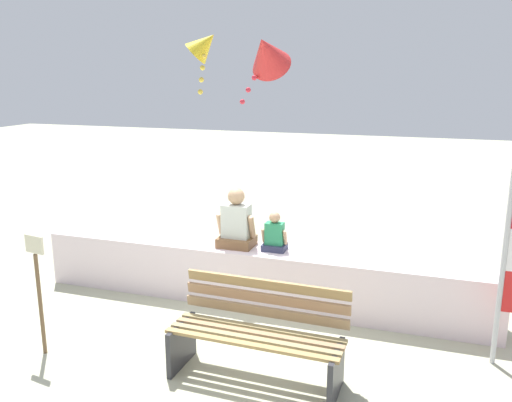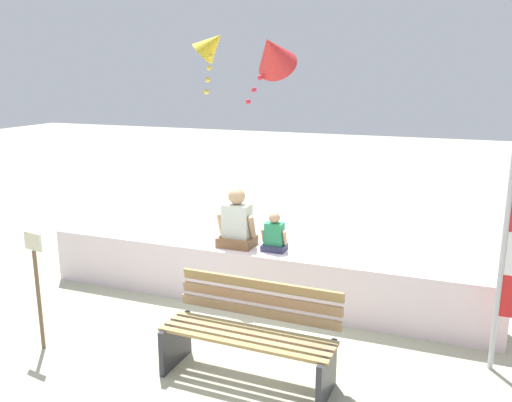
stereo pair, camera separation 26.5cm
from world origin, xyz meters
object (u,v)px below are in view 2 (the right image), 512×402
Objects in this scene: park_bench at (250,335)px; person_child at (274,236)px; kite_red at (272,53)px; sign_post at (37,281)px; kite_yellow at (211,45)px; person_adult at (237,224)px.

person_child is (-0.31, 1.59, 0.47)m from park_bench.
person_child is 2.98m from kite_red.
sign_post is (-1.89, -1.89, -0.14)m from person_child.
person_child is 3.60m from kite_yellow.
person_adult is 0.69× the size of kite_yellow.
sign_post is at bearing -135.00° from person_child.
person_child is at bearing 45.00° from sign_post.
person_adult is 1.54× the size of person_child.
park_bench is 1.69m from person_child.
kite_red reaches higher than person_child.
person_adult is 3.32m from kite_yellow.
kite_yellow is (-1.08, 0.20, 0.14)m from kite_red.
park_bench is 1.87m from person_adult.
park_bench is 4.50m from kite_red.
kite_red is 4.59m from sign_post.
sign_post is (-1.40, -1.89, -0.24)m from person_adult.
park_bench is at bearing -63.24° from person_adult.
person_adult is (-0.80, 1.59, 0.57)m from park_bench.
kite_yellow reaches higher than person_child.
kite_yellow is 0.85× the size of sign_post.
kite_red is (-1.01, 3.48, 2.66)m from park_bench.
sign_post is (-1.19, -3.77, -2.33)m from kite_red.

